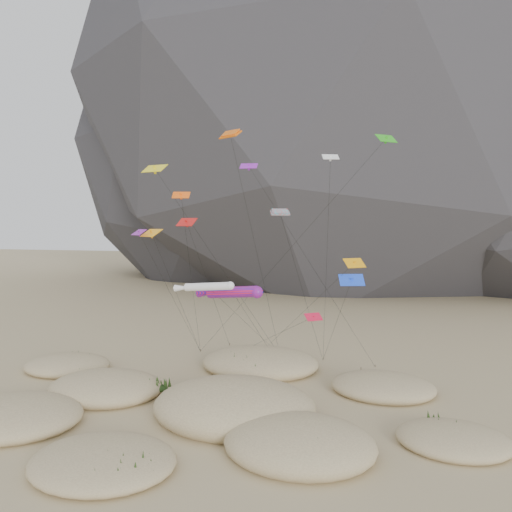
# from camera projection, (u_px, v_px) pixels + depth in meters

# --- Properties ---
(ground) EXTENTS (500.00, 500.00, 0.00)m
(ground) POSITION_uv_depth(u_px,v_px,m) (210.00, 425.00, 42.95)
(ground) COLOR #CCB789
(ground) RESTS_ON ground
(rock_headland) EXTENTS (226.37, 148.64, 177.50)m
(rock_headland) POSITION_uv_depth(u_px,v_px,m) (364.00, 42.00, 151.11)
(rock_headland) COLOR black
(rock_headland) RESTS_ON ground
(dunes) EXTENTS (51.65, 37.04, 4.44)m
(dunes) POSITION_uv_depth(u_px,v_px,m) (208.00, 399.00, 47.48)
(dunes) COLOR #CCB789
(dunes) RESTS_ON ground
(dune_grass) EXTENTS (43.12, 28.11, 1.53)m
(dune_grass) POSITION_uv_depth(u_px,v_px,m) (215.00, 398.00, 47.25)
(dune_grass) COLOR black
(dune_grass) RESTS_ON ground
(kite_stakes) EXTENTS (23.32, 7.50, 0.30)m
(kite_stakes) POSITION_uv_depth(u_px,v_px,m) (281.00, 356.00, 65.11)
(kite_stakes) COLOR #3F2D1E
(kite_stakes) RESTS_ON ground
(rainbow_tube_kite) EXTENTS (8.09, 15.62, 11.32)m
(rainbow_tube_kite) POSITION_uv_depth(u_px,v_px,m) (230.00, 292.00, 50.95)
(rainbow_tube_kite) COLOR #F51949
(rainbow_tube_kite) RESTS_ON ground
(white_tube_kite) EXTENTS (6.66, 19.18, 11.68)m
(white_tube_kite) POSITION_uv_depth(u_px,v_px,m) (205.00, 287.00, 50.28)
(white_tube_kite) COLOR white
(white_tube_kite) RESTS_ON ground
(orange_parafoil) EXTENTS (4.72, 12.13, 27.74)m
(orange_parafoil) POSITION_uv_depth(u_px,v_px,m) (231.00, 137.00, 54.89)
(orange_parafoil) COLOR #E75F0C
(orange_parafoil) RESTS_ON ground
(multi_parafoil) EXTENTS (3.74, 14.63, 18.96)m
(multi_parafoil) POSITION_uv_depth(u_px,v_px,m) (281.00, 215.00, 51.54)
(multi_parafoil) COLOR red
(multi_parafoil) RESTS_ON ground
(delta_kites) EXTENTS (29.21, 22.57, 26.41)m
(delta_kites) POSITION_uv_depth(u_px,v_px,m) (240.00, 220.00, 52.56)
(delta_kites) COLOR white
(delta_kites) RESTS_ON ground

